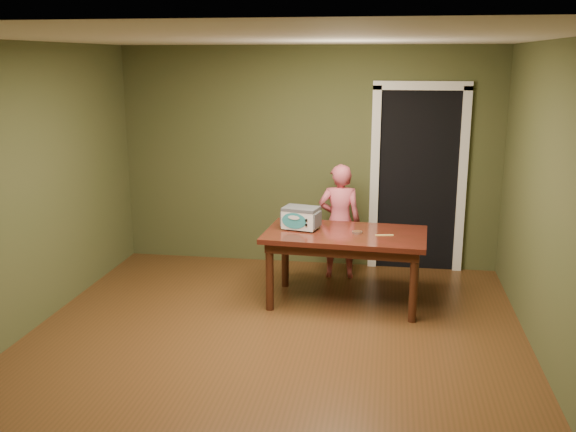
{
  "coord_description": "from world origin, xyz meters",
  "views": [
    {
      "loc": [
        0.96,
        -5.0,
        2.45
      ],
      "look_at": [
        0.01,
        1.0,
        0.95
      ],
      "focal_mm": 40.0,
      "sensor_mm": 36.0,
      "label": 1
    }
  ],
  "objects": [
    {
      "name": "room_shell",
      "position": [
        0.0,
        0.0,
        1.71
      ],
      "size": [
        4.52,
        5.02,
        2.61
      ],
      "color": "#444726",
      "rests_on": "ground"
    },
    {
      "name": "child",
      "position": [
        0.43,
        2.02,
        0.66
      ],
      "size": [
        0.5,
        0.35,
        1.31
      ],
      "primitive_type": "imported",
      "rotation": [
        0.0,
        0.0,
        3.22
      ],
      "color": "#D45766",
      "rests_on": "floor"
    },
    {
      "name": "toy_oven",
      "position": [
        0.09,
        1.27,
        0.87
      ],
      "size": [
        0.41,
        0.32,
        0.23
      ],
      "rotation": [
        0.0,
        0.0,
        -0.22
      ],
      "color": "#4C4F54",
      "rests_on": "dining_table"
    },
    {
      "name": "doorway",
      "position": [
        1.3,
        2.78,
        1.06
      ],
      "size": [
        1.1,
        0.66,
        2.25
      ],
      "color": "black",
      "rests_on": "ground"
    },
    {
      "name": "baking_pan",
      "position": [
        0.67,
        1.2,
        0.76
      ],
      "size": [
        0.1,
        0.1,
        0.02
      ],
      "color": "silver",
      "rests_on": "dining_table"
    },
    {
      "name": "dining_table",
      "position": [
        0.56,
        1.21,
        0.65
      ],
      "size": [
        1.65,
        0.99,
        0.75
      ],
      "rotation": [
        0.0,
        0.0,
        -0.06
      ],
      "color": "#38170C",
      "rests_on": "floor"
    },
    {
      "name": "floor",
      "position": [
        0.0,
        0.0,
        0.0
      ],
      "size": [
        5.0,
        5.0,
        0.0
      ],
      "primitive_type": "plane",
      "color": "#512F17",
      "rests_on": "ground"
    },
    {
      "name": "spatula",
      "position": [
        0.94,
        1.16,
        0.75
      ],
      "size": [
        0.18,
        0.06,
        0.01
      ],
      "primitive_type": "cube",
      "rotation": [
        0.0,
        0.0,
        0.21
      ],
      "color": "#D2B75B",
      "rests_on": "dining_table"
    }
  ]
}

